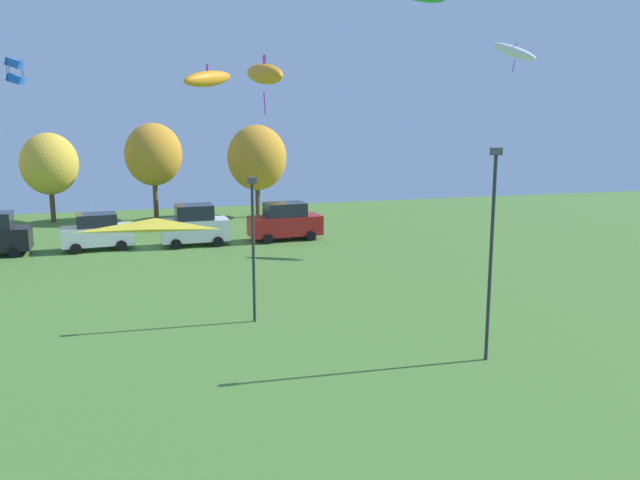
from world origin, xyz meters
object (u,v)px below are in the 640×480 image
Objects in this scene: treeline_tree_4 at (257,158)px; kite_flying_0 at (157,250)px; kite_flying_4 at (264,74)px; kite_flying_7 at (514,52)px; kite_flying_3 at (208,79)px; treeline_tree_2 at (49,164)px; kite_flying_2 at (15,71)px; parked_car_rightmost_in_row at (285,222)px; light_post_1 at (491,245)px; parked_car_third_from_left at (195,226)px; treeline_tree_3 at (154,155)px; light_post_0 at (253,241)px; parked_car_second_from_left at (97,232)px.

kite_flying_0 is at bearing -101.68° from treeline_tree_4.
kite_flying_7 is at bearing 33.93° from kite_flying_4.
treeline_tree_2 is (-9.76, 19.30, -5.46)m from kite_flying_3.
kite_flying_2 is at bearing -175.89° from kite_flying_7.
treeline_tree_4 is (-0.14, 9.58, 3.36)m from parked_car_rightmost_in_row.
light_post_1 is (16.41, -14.87, -6.04)m from kite_flying_2.
parked_car_third_from_left is 0.57× the size of treeline_tree_3.
light_post_1 is at bearing -72.59° from parked_car_third_from_left.
light_post_0 is 0.80× the size of treeline_tree_3.
parked_car_rightmost_in_row is 0.66× the size of treeline_tree_3.
treeline_tree_3 is at bearing 88.91° from kite_flying_0.
treeline_tree_2 is (-9.46, 11.26, 3.06)m from parked_car_third_from_left.
light_post_1 is at bearing -40.14° from kite_flying_4.
light_post_1 is (10.87, 9.13, -2.32)m from kite_flying_0.
parked_car_third_from_left is 15.03m from treeline_tree_2.
parked_car_second_from_left is 0.65× the size of treeline_tree_2.
parked_car_rightmost_in_row is at bearing 95.84° from light_post_1.
treeline_tree_2 is (-17.48, 33.21, 0.29)m from light_post_1.
treeline_tree_2 reaches higher than parked_car_second_from_left.
kite_flying_3 is at bearing -6.30° from kite_flying_2.
kite_flying_7 reaches higher than kite_flying_4.
parked_car_second_from_left is 15.31m from treeline_tree_4.
treeline_tree_3 is 7.71m from treeline_tree_4.
light_post_0 is (6.82, -15.98, 2.20)m from parked_car_second_from_left.
parked_car_second_from_left is (-2.89, 31.24, -5.23)m from kite_flying_0.
kite_flying_3 reaches higher than parked_car_second_from_left.
parked_car_second_from_left is 5.75m from parked_car_third_from_left.
kite_flying_0 is 23.50m from kite_flying_3.
parked_car_rightmost_in_row is 10.15m from treeline_tree_4.
kite_flying_2 is 0.42× the size of kite_flying_3.
parked_car_second_from_left is (2.65, 7.25, -8.95)m from kite_flying_2.
kite_flying_2 is 0.26× the size of parked_car_rightmost_in_row.
kite_flying_0 is at bearing -97.79° from kite_flying_3.
kite_flying_3 is 0.41× the size of treeline_tree_3.
kite_flying_7 reaches higher than light_post_0.
treeline_tree_4 is (5.31, 17.88, -5.21)m from kite_flying_3.
kite_flying_2 is (-5.54, 24.00, 3.72)m from kite_flying_0.
light_post_0 is at bearing -148.27° from kite_flying_7.
kite_flying_7 is 0.51× the size of parked_car_rightmost_in_row.
light_post_1 is at bearing -89.79° from parked_car_rightmost_in_row.
treeline_tree_4 is at bearing 130.26° from kite_flying_7.
parked_car_rightmost_in_row is 0.73× the size of treeline_tree_2.
light_post_0 is (-4.66, -16.08, 2.11)m from parked_car_rightmost_in_row.
light_post_0 is 0.81× the size of light_post_1.
treeline_tree_4 is (-2.41, 31.79, 0.55)m from light_post_1.
treeline_tree_2 is at bearing 174.63° from treeline_tree_4.
kite_flying_0 is at bearing -139.97° from light_post_1.
treeline_tree_2 is at bearing 127.38° from parked_car_third_from_left.
parked_car_rightmost_in_row is (-12.57, 5.42, -10.38)m from kite_flying_7.
treeline_tree_2 is 0.91× the size of treeline_tree_3.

